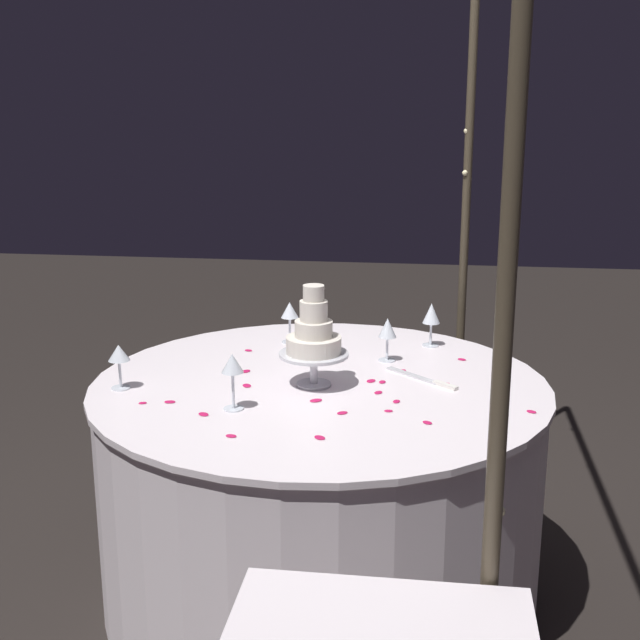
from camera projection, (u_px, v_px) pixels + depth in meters
The scene contains 33 objects.
ground_plane at pixel (320, 594), 2.90m from camera, with size 12.00×12.00×0.00m, color black.
decorative_arch at pixel (482, 145), 2.45m from camera, with size 2.11×0.06×2.33m.
main_table at pixel (320, 492), 2.81m from camera, with size 1.47×1.47×0.77m.
tiered_cake at pixel (314, 337), 2.64m from camera, with size 0.22×0.22×0.32m.
wine_glass_0 at pixel (431, 315), 3.08m from camera, with size 0.06×0.06×0.16m.
wine_glass_1 at pixel (290, 312), 3.12m from camera, with size 0.06×0.06×0.15m.
wine_glass_2 at pixel (387, 330), 2.90m from camera, with size 0.06×0.06×0.15m.
wine_glass_3 at pixel (232, 367), 2.44m from camera, with size 0.06×0.06×0.17m.
wine_glass_4 at pixel (317, 303), 3.22m from camera, with size 0.06×0.06×0.17m.
wine_glass_5 at pixel (119, 355), 2.62m from camera, with size 0.07×0.07×0.14m.
cake_knife at pixel (426, 380), 2.72m from camera, with size 0.21×0.24×0.01m.
rose_petal_0 at pixel (389, 411), 2.46m from camera, with size 0.03×0.02×0.00m, color #C61951.
rose_petal_1 at pixel (402, 371), 2.82m from camera, with size 0.03×0.02×0.00m, color #C61951.
rose_petal_2 at pixel (316, 400), 2.54m from camera, with size 0.04×0.03×0.00m, color #C61951.
rose_petal_3 at pixel (170, 402), 2.53m from camera, with size 0.03×0.02×0.00m, color #C61951.
rose_petal_4 at pixel (247, 386), 2.67m from camera, with size 0.04×0.03×0.00m, color #C61951.
rose_petal_5 at pixel (427, 423), 2.37m from camera, with size 0.03×0.02×0.00m, color #C61951.
rose_petal_6 at pixel (396, 401), 2.53m from camera, with size 0.03×0.02×0.00m, color #C61951.
rose_petal_7 at pixel (204, 414), 2.43m from camera, with size 0.04×0.02×0.00m, color #C61951.
rose_petal_8 at pixel (531, 412), 2.45m from camera, with size 0.03×0.02×0.00m, color #C61951.
rose_petal_9 at pixel (371, 381), 2.72m from camera, with size 0.04×0.03×0.00m, color #C61951.
rose_petal_10 at pixel (340, 360), 2.93m from camera, with size 0.04×0.03×0.00m, color #C61951.
rose_petal_11 at pixel (445, 384), 2.69m from camera, with size 0.03×0.02×0.00m, color #C61951.
rose_petal_12 at pixel (462, 359), 2.94m from camera, with size 0.03×0.02×0.00m, color #C61951.
rose_petal_13 at pixel (378, 392), 2.61m from camera, with size 0.03×0.02×0.00m, color #C61951.
rose_petal_14 at pixel (320, 437), 2.26m from camera, with size 0.03×0.02×0.00m, color #C61951.
rose_petal_15 at pixel (309, 354), 2.99m from camera, with size 0.03×0.02×0.00m, color #C61951.
rose_petal_16 at pixel (382, 382), 2.71m from camera, with size 0.03×0.02×0.00m, color #C61951.
rose_petal_17 at pixel (342, 413), 2.44m from camera, with size 0.03×0.02×0.00m, color #C61951.
rose_petal_18 at pixel (143, 403), 2.52m from camera, with size 0.02×0.02×0.00m, color #C61951.
rose_petal_19 at pixel (246, 371), 2.81m from camera, with size 0.04×0.02×0.00m, color #C61951.
rose_petal_20 at pixel (231, 436), 2.28m from camera, with size 0.03×0.02×0.00m, color #C61951.
rose_petal_21 at pixel (248, 350), 3.04m from camera, with size 0.03×0.02×0.00m, color #C61951.
Camera 1 is at (2.54, 0.34, 1.65)m, focal length 47.50 mm.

